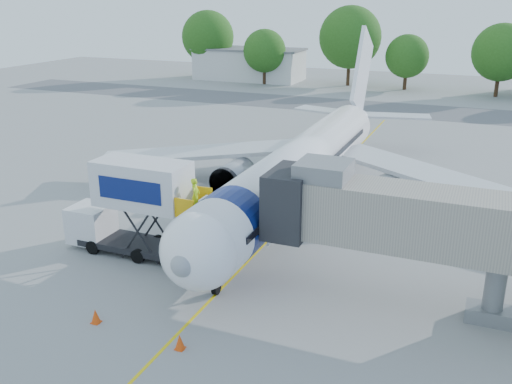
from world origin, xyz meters
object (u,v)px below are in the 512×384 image
at_px(aircraft, 304,164).
at_px(ground_tug, 110,356).
at_px(catering_hiloader, 134,208).
at_px(jet_bridge, 396,218).

height_order(aircraft, ground_tug, aircraft).
distance_m(catering_hiloader, ground_tug, 11.22).
xyz_separation_m(jet_bridge, ground_tug, (-8.97, -9.71, -3.52)).
relative_size(aircraft, ground_tug, 8.81).
relative_size(catering_hiloader, ground_tug, 1.98).
distance_m(aircraft, jet_bridge, 13.77).
relative_size(jet_bridge, ground_tug, 3.24).
height_order(aircraft, catering_hiloader, aircraft).
xyz_separation_m(aircraft, ground_tug, (-0.98, -20.83, -2.13)).
bearing_deg(jet_bridge, aircraft, 125.70).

